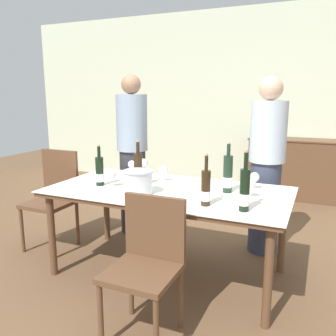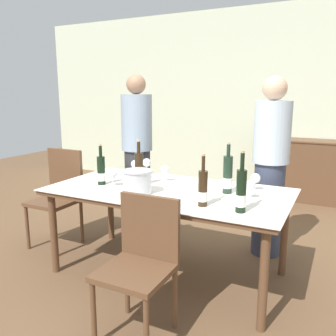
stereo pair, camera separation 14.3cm
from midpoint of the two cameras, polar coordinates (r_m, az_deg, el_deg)
ground_plane at (r=3.19m, az=-1.34°, el=-16.43°), size 12.00×12.00×0.00m
back_wall at (r=5.78m, az=11.91°, el=10.45°), size 8.00×0.10×2.80m
sideboard_cabinet at (r=5.49m, az=18.99°, el=-0.12°), size 1.33×0.46×0.88m
dining_table at (r=2.94m, az=-1.40°, el=-4.65°), size 1.95×1.01×0.74m
ice_bucket at (r=2.79m, az=-6.27°, el=-2.15°), size 0.24×0.24×0.19m
wine_bottle_0 at (r=2.40m, az=10.52°, el=-3.60°), size 0.07×0.07×0.41m
wine_bottle_1 at (r=2.48m, az=4.44°, el=-3.31°), size 0.07×0.07×0.37m
wine_bottle_2 at (r=2.83m, az=8.14°, el=-1.10°), size 0.07×0.07×0.40m
wine_bottle_3 at (r=3.01m, az=-6.15°, el=-0.37°), size 0.07×0.07×0.39m
wine_bottle_4 at (r=3.09m, az=-12.22°, el=-0.58°), size 0.07×0.07×0.35m
wine_glass_0 at (r=3.16m, az=-2.06°, el=-0.39°), size 0.08×0.08×0.15m
wine_glass_1 at (r=3.44m, az=-5.11°, el=0.74°), size 0.08×0.08×0.16m
wine_glass_2 at (r=2.97m, az=12.36°, el=-1.53°), size 0.08×0.08×0.14m
wine_glass_3 at (r=3.03m, az=-10.49°, el=-1.15°), size 0.09×0.09×0.15m
wine_glass_4 at (r=2.74m, az=11.74°, el=-2.64°), size 0.08×0.08×0.14m
wine_glass_5 at (r=3.43m, az=-7.02°, el=0.47°), size 0.08×0.08×0.14m
chair_left_end at (r=3.74m, az=-18.79°, el=-3.74°), size 0.42×0.42×0.96m
chair_near_front at (r=2.30m, az=-5.14°, el=-14.03°), size 0.42×0.42×0.88m
person_host at (r=3.88m, az=-6.78°, el=2.10°), size 0.33×0.33×1.71m
person_guest_left at (r=3.44m, az=14.37°, el=0.19°), size 0.33×0.33×1.67m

